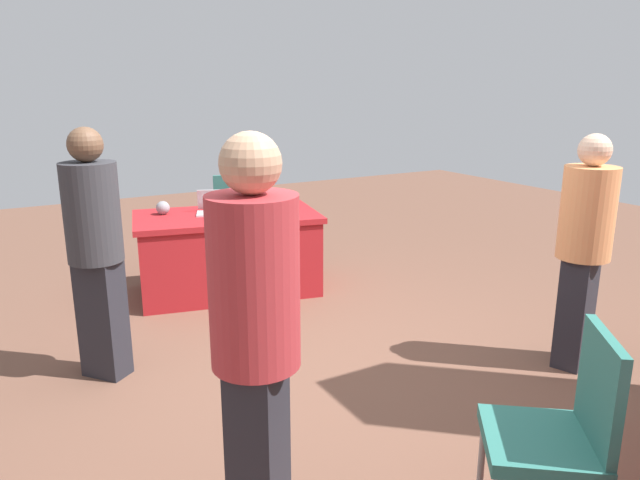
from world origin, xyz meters
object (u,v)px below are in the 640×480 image
Objects in this scene: chair_tucked_right at (561,428)px; person_attendee_browsing at (95,243)px; table_foreground at (228,253)px; chair_near_front at (234,211)px; yarn_ball at (163,208)px; person_attendee_standing at (584,242)px; laptop_silver at (215,209)px; scissors_red at (259,211)px; person_presenter at (256,333)px.

person_attendee_browsing reaches higher than chair_tucked_right.
chair_near_front reaches higher than table_foreground.
chair_near_front is at bearing -145.85° from yarn_ball.
laptop_silver is at bearing -79.85° from person_attendee_standing.
chair_near_front is 0.61× the size of person_attendee_standing.
laptop_silver is 0.40m from scissors_red.
person_presenter reaches higher than chair_tucked_right.
person_presenter is 1.05× the size of person_attendee_browsing.
laptop_silver is at bearing 156.87° from yarn_ball.
chair_tucked_right is (0.41, 4.50, -0.01)m from chair_near_front.
yarn_ball is at bearing -63.75° from scissors_red.
chair_tucked_right is at bearing 42.00° from scissors_red.
table_foreground is 4.45× the size of laptop_silver.
person_attendee_standing is at bearing 141.93° from laptop_silver.
yarn_ball is at bearing -68.16° from person_attendee_browsing.
laptop_silver is (-0.96, -3.11, -0.18)m from person_presenter.
chair_near_front is 1.01× the size of chair_tucked_right.
table_foreground is 14.72× the size of yarn_ball.
person_presenter is 3.26m from laptop_silver.
scissors_red is (-0.31, 0.04, 0.37)m from table_foreground.
chair_tucked_right is 0.56× the size of person_presenter.
laptop_silver is 0.46m from yarn_ball.
yarn_ball is (-0.80, -1.40, -0.11)m from person_attendee_browsing.
chair_near_front is at bearing -93.18° from person_attendee_standing.
chair_near_front is at bearing -140.11° from scissors_red.
table_foreground is at bearing -97.42° from chair_near_front.
table_foreground is at bearing -87.28° from person_attendee_browsing.
person_attendee_browsing is at bearing 65.73° from chair_tucked_right.
person_presenter reaches higher than laptop_silver.
laptop_silver is (0.09, -3.69, 0.23)m from chair_tucked_right.
chair_near_front is 0.59× the size of person_attendee_browsing.
table_foreground is 3.25m from person_presenter.
chair_near_front reaches higher than yarn_ball.
laptop_silver reaches higher than yarn_ball.
person_attendee_standing is at bearing -155.60° from person_attendee_browsing.
chair_tucked_right is 3.70m from laptop_silver.
laptop_silver is at bearing -47.24° from table_foreground.
person_attendee_browsing is (0.26, -1.88, -0.05)m from person_presenter.
person_presenter is at bearing 94.27° from laptop_silver.
chair_tucked_right is at bearing 169.65° from person_attendee_browsing.
scissors_red is at bearing 32.94° from chair_tucked_right.
chair_tucked_right is 1.83m from person_attendee_standing.
person_attendee_standing reaches higher than chair_near_front.
chair_near_front is at bearing 32.51° from chair_tucked_right.
person_attendee_standing reaches higher than chair_tucked_right.
chair_near_front is 5.32× the size of scissors_red.
chair_near_front reaches higher than laptop_silver.
table_foreground is 0.48m from scissors_red.
person_attendee_standing is at bearing 124.97° from yarn_ball.
yarn_ball is at bearing -128.13° from chair_near_front.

